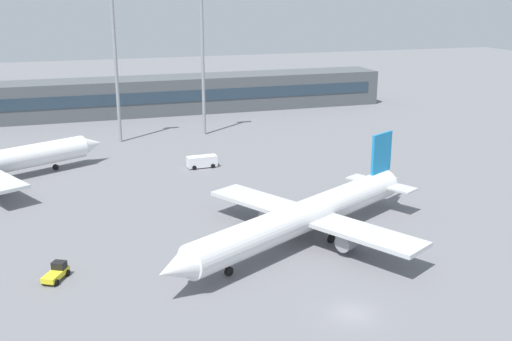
{
  "coord_description": "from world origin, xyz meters",
  "views": [
    {
      "loc": [
        -25.13,
        -47.71,
        30.21
      ],
      "look_at": [
        3.04,
        40.0,
        3.0
      ],
      "focal_mm": 42.98,
      "sensor_mm": 36.0,
      "label": 1
    }
  ],
  "objects_px": {
    "baggage_tug_yellow": "(57,272)",
    "service_van_white": "(202,161)",
    "floodlight_tower_west": "(203,54)",
    "floodlight_tower_east": "(115,56)",
    "airplane_near": "(303,217)"
  },
  "relations": [
    {
      "from": "floodlight_tower_west",
      "to": "floodlight_tower_east",
      "type": "distance_m",
      "value": 18.2
    },
    {
      "from": "baggage_tug_yellow",
      "to": "service_van_white",
      "type": "height_order",
      "value": "service_van_white"
    },
    {
      "from": "baggage_tug_yellow",
      "to": "floodlight_tower_west",
      "type": "distance_m",
      "value": 72.39
    },
    {
      "from": "airplane_near",
      "to": "floodlight_tower_west",
      "type": "bearing_deg",
      "value": 88.11
    },
    {
      "from": "airplane_near",
      "to": "floodlight_tower_east",
      "type": "relative_size",
      "value": 1.31
    },
    {
      "from": "service_van_white",
      "to": "floodlight_tower_east",
      "type": "distance_m",
      "value": 31.39
    },
    {
      "from": "airplane_near",
      "to": "floodlight_tower_west",
      "type": "distance_m",
      "value": 63.53
    },
    {
      "from": "baggage_tug_yellow",
      "to": "floodlight_tower_east",
      "type": "bearing_deg",
      "value": 78.02
    },
    {
      "from": "airplane_near",
      "to": "service_van_white",
      "type": "distance_m",
      "value": 36.97
    },
    {
      "from": "baggage_tug_yellow",
      "to": "floodlight_tower_west",
      "type": "xyz_separation_m",
      "value": [
        31.25,
        63.2,
        16.43
      ]
    },
    {
      "from": "floodlight_tower_west",
      "to": "service_van_white",
      "type": "bearing_deg",
      "value": -104.1
    },
    {
      "from": "airplane_near",
      "to": "floodlight_tower_east",
      "type": "xyz_separation_m",
      "value": [
        -16.09,
        60.58,
        14.29
      ]
    },
    {
      "from": "baggage_tug_yellow",
      "to": "floodlight_tower_east",
      "type": "distance_m",
      "value": 65.39
    },
    {
      "from": "airplane_near",
      "to": "floodlight_tower_east",
      "type": "height_order",
      "value": "floodlight_tower_east"
    },
    {
      "from": "floodlight_tower_west",
      "to": "floodlight_tower_east",
      "type": "relative_size",
      "value": 0.97
    }
  ]
}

